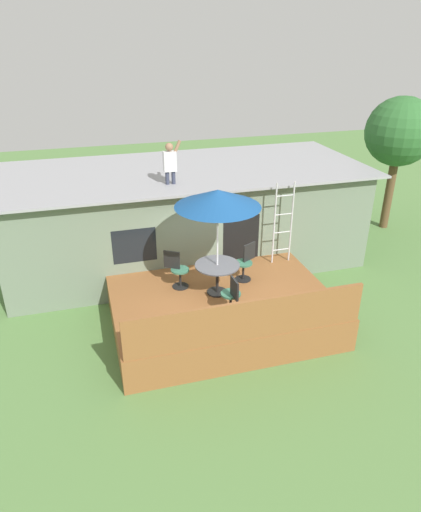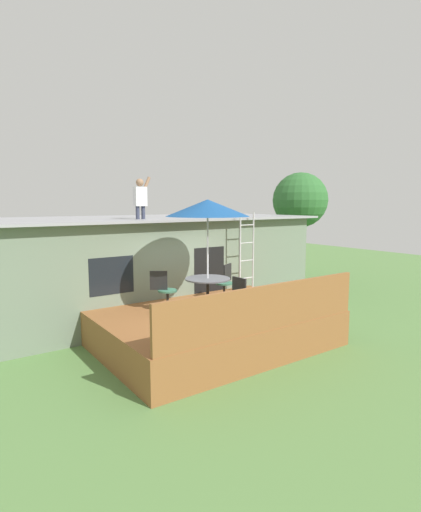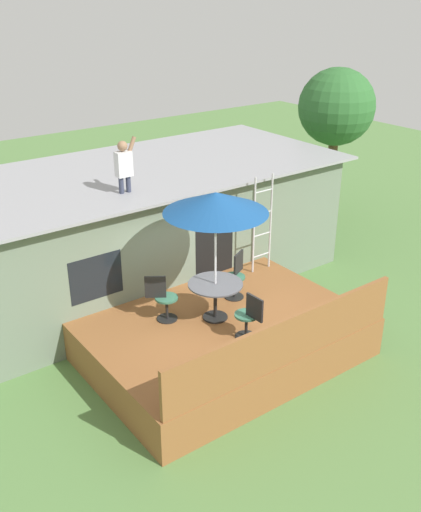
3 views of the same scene
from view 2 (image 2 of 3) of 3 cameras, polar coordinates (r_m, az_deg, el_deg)
name	(u,v)px [view 2 (image 2 of 3)]	position (r m, az deg, el deg)	size (l,w,h in m)	color
ground_plane	(212,343)	(9.57, 0.14, -12.33)	(40.00, 40.00, 0.00)	#567F42
house	(143,264)	(12.25, -9.65, -1.14)	(10.50, 4.50, 2.84)	slate
deck	(212,327)	(9.44, 0.14, -10.05)	(5.08, 3.82, 0.80)	brown
deck_railing	(267,308)	(7.82, 8.13, -7.38)	(4.98, 0.08, 0.90)	brown
patio_table	(208,285)	(9.20, -0.40, -4.16)	(1.04, 1.04, 0.74)	black
patio_umbrella	(208,208)	(9.01, -0.41, 6.87)	(1.90, 1.90, 2.54)	silver
step_ladder	(247,252)	(11.25, 5.20, 0.61)	(0.52, 0.04, 2.20)	silver
person_figure	(140,196)	(10.69, -9.98, 8.47)	(0.47, 0.20, 1.11)	#33384C
patio_chair_left	(164,291)	(9.26, -6.61, -4.96)	(0.57, 0.46, 0.92)	black
patio_chair_right	(225,283)	(10.10, 2.14, -3.86)	(0.58, 0.44, 0.92)	black
patio_chair_near	(235,298)	(8.52, 3.52, -6.03)	(0.44, 0.62, 0.92)	black
backyard_tree	(300,201)	(17.06, 12.69, 7.67)	(2.26, 2.26, 4.51)	brown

